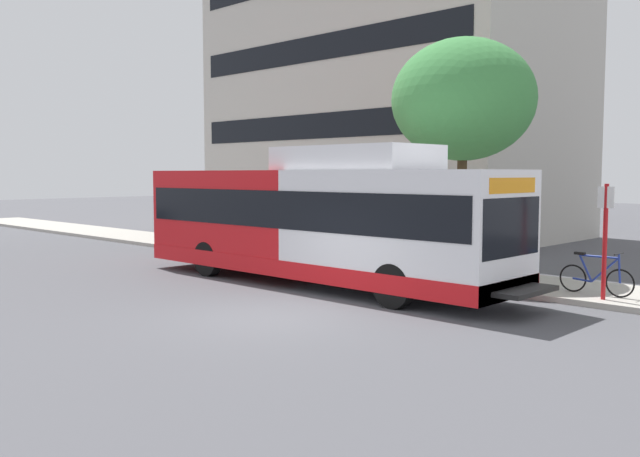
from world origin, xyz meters
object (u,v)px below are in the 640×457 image
bicycle_parked (596,277)px  street_tree_near_stop (463,100)px  bus_stop_sign_pole (605,233)px  transit_bus (316,221)px

bicycle_parked → street_tree_near_stop: (1.17, 4.42, 4.49)m
street_tree_near_stop → bus_stop_sign_pole: bearing=-109.2°
bicycle_parked → street_tree_near_stop: street_tree_near_stop is taller
bus_stop_sign_pole → street_tree_near_stop: bearing=70.8°
bus_stop_sign_pole → street_tree_near_stop: size_ratio=0.39×
bus_stop_sign_pole → street_tree_near_stop: street_tree_near_stop is taller
transit_bus → street_tree_near_stop: size_ratio=1.84×
bus_stop_sign_pole → transit_bus: bearing=109.7°
bus_stop_sign_pole → bicycle_parked: size_ratio=1.48×
bicycle_parked → street_tree_near_stop: size_ratio=0.26×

